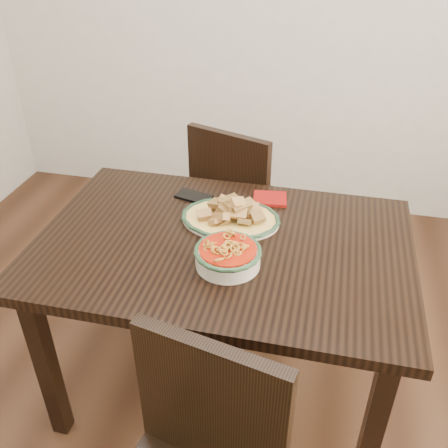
% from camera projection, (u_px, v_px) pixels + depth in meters
% --- Properties ---
extents(floor, '(3.50, 3.50, 0.00)m').
position_uv_depth(floor, '(193.00, 404.00, 2.07)').
color(floor, '#331C10').
rests_on(floor, ground).
extents(dining_table, '(1.31, 0.87, 0.75)m').
position_uv_depth(dining_table, '(223.00, 261.00, 1.79)').
color(dining_table, black).
rests_on(dining_table, ground).
extents(chair_far, '(0.53, 0.53, 0.89)m').
position_uv_depth(chair_far, '(239.00, 199.00, 2.48)').
color(chair_far, black).
rests_on(chair_far, ground).
extents(fish_plate, '(0.36, 0.28, 0.11)m').
position_uv_depth(fish_plate, '(230.00, 211.00, 1.83)').
color(fish_plate, beige).
rests_on(fish_plate, dining_table).
extents(noodle_bowl, '(0.22, 0.22, 0.08)m').
position_uv_depth(noodle_bowl, '(228.00, 254.00, 1.61)').
color(noodle_bowl, beige).
rests_on(noodle_bowl, dining_table).
extents(smartphone, '(0.16, 0.11, 0.01)m').
position_uv_depth(smartphone, '(194.00, 196.00, 2.00)').
color(smartphone, black).
rests_on(smartphone, dining_table).
extents(napkin, '(0.14, 0.13, 0.01)m').
position_uv_depth(napkin, '(270.00, 199.00, 1.98)').
color(napkin, maroon).
rests_on(napkin, dining_table).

